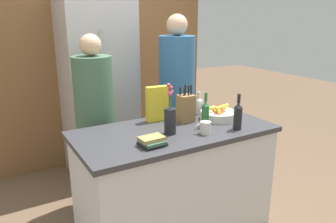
{
  "coord_description": "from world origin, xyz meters",
  "views": [
    {
      "loc": [
        -1.27,
        -2.08,
        1.75
      ],
      "look_at": [
        0.0,
        0.1,
        1.0
      ],
      "focal_mm": 35.0,
      "sensor_mm": 36.0,
      "label": 1
    }
  ],
  "objects_px": {
    "flower_vase": "(170,119)",
    "book_stack": "(152,141)",
    "bottle_wine": "(198,105)",
    "person_at_sink": "(95,114)",
    "bottle_vinegar": "(205,113)",
    "fruit_bowl": "(218,114)",
    "cereal_box": "(157,104)",
    "refrigerator": "(99,87)",
    "knife_block": "(186,108)",
    "person_in_blue": "(177,93)",
    "bottle_oil": "(238,116)",
    "coffee_mug": "(205,128)"
  },
  "relations": [
    {
      "from": "coffee_mug",
      "to": "bottle_wine",
      "type": "bearing_deg",
      "value": 59.99
    },
    {
      "from": "cereal_box",
      "to": "bottle_vinegar",
      "type": "relative_size",
      "value": 1.05
    },
    {
      "from": "book_stack",
      "to": "person_in_blue",
      "type": "xyz_separation_m",
      "value": [
        0.75,
        0.89,
        0.08
      ]
    },
    {
      "from": "person_at_sink",
      "to": "person_in_blue",
      "type": "height_order",
      "value": "person_in_blue"
    },
    {
      "from": "fruit_bowl",
      "to": "knife_block",
      "type": "relative_size",
      "value": 0.99
    },
    {
      "from": "refrigerator",
      "to": "person_at_sink",
      "type": "bearing_deg",
      "value": -111.77
    },
    {
      "from": "fruit_bowl",
      "to": "cereal_box",
      "type": "relative_size",
      "value": 1.05
    },
    {
      "from": "knife_block",
      "to": "coffee_mug",
      "type": "xyz_separation_m",
      "value": [
        -0.04,
        -0.33,
        -0.07
      ]
    },
    {
      "from": "refrigerator",
      "to": "person_in_blue",
      "type": "xyz_separation_m",
      "value": [
        0.59,
        -0.69,
        0.01
      ]
    },
    {
      "from": "fruit_bowl",
      "to": "person_at_sink",
      "type": "xyz_separation_m",
      "value": [
        -0.89,
        0.63,
        -0.03
      ]
    },
    {
      "from": "cereal_box",
      "to": "person_at_sink",
      "type": "distance_m",
      "value": 0.59
    },
    {
      "from": "bottle_vinegar",
      "to": "bottle_wine",
      "type": "xyz_separation_m",
      "value": [
        0.16,
        0.32,
        -0.03
      ]
    },
    {
      "from": "knife_block",
      "to": "book_stack",
      "type": "bearing_deg",
      "value": -146.36
    },
    {
      "from": "person_in_blue",
      "to": "bottle_wine",
      "type": "bearing_deg",
      "value": -66.47
    },
    {
      "from": "coffee_mug",
      "to": "person_in_blue",
      "type": "bearing_deg",
      "value": 71.47
    },
    {
      "from": "book_stack",
      "to": "bottle_oil",
      "type": "distance_m",
      "value": 0.74
    },
    {
      "from": "cereal_box",
      "to": "bottle_vinegar",
      "type": "bearing_deg",
      "value": -53.07
    },
    {
      "from": "refrigerator",
      "to": "bottle_vinegar",
      "type": "xyz_separation_m",
      "value": [
        0.39,
        -1.44,
        0.01
      ]
    },
    {
      "from": "cereal_box",
      "to": "bottle_oil",
      "type": "relative_size",
      "value": 1.03
    },
    {
      "from": "person_at_sink",
      "to": "coffee_mug",
      "type": "bearing_deg",
      "value": -62.3
    },
    {
      "from": "fruit_bowl",
      "to": "cereal_box",
      "type": "bearing_deg",
      "value": 154.2
    },
    {
      "from": "person_in_blue",
      "to": "book_stack",
      "type": "bearing_deg",
      "value": -102.1
    },
    {
      "from": "flower_vase",
      "to": "book_stack",
      "type": "height_order",
      "value": "flower_vase"
    },
    {
      "from": "refrigerator",
      "to": "coffee_mug",
      "type": "bearing_deg",
      "value": -79.66
    },
    {
      "from": "flower_vase",
      "to": "bottle_wine",
      "type": "xyz_separation_m",
      "value": [
        0.49,
        0.32,
        -0.04
      ]
    },
    {
      "from": "book_stack",
      "to": "person_in_blue",
      "type": "relative_size",
      "value": 0.11
    },
    {
      "from": "flower_vase",
      "to": "bottle_wine",
      "type": "distance_m",
      "value": 0.59
    },
    {
      "from": "book_stack",
      "to": "person_in_blue",
      "type": "bearing_deg",
      "value": 49.93
    },
    {
      "from": "flower_vase",
      "to": "book_stack",
      "type": "relative_size",
      "value": 2.11
    },
    {
      "from": "refrigerator",
      "to": "cereal_box",
      "type": "distance_m",
      "value": 1.12
    },
    {
      "from": "coffee_mug",
      "to": "cereal_box",
      "type": "bearing_deg",
      "value": 108.08
    },
    {
      "from": "cereal_box",
      "to": "bottle_oil",
      "type": "bearing_deg",
      "value": -49.79
    },
    {
      "from": "coffee_mug",
      "to": "person_in_blue",
      "type": "distance_m",
      "value": 0.94
    },
    {
      "from": "bottle_vinegar",
      "to": "person_at_sink",
      "type": "bearing_deg",
      "value": 132.39
    },
    {
      "from": "bottle_vinegar",
      "to": "cereal_box",
      "type": "bearing_deg",
      "value": 126.93
    },
    {
      "from": "flower_vase",
      "to": "book_stack",
      "type": "xyz_separation_m",
      "value": [
        -0.23,
        -0.14,
        -0.09
      ]
    },
    {
      "from": "knife_block",
      "to": "refrigerator",
      "type": "bearing_deg",
      "value": 104.64
    },
    {
      "from": "person_in_blue",
      "to": "bottle_vinegar",
      "type": "bearing_deg",
      "value": -76.74
    },
    {
      "from": "coffee_mug",
      "to": "bottle_vinegar",
      "type": "height_order",
      "value": "bottle_vinegar"
    },
    {
      "from": "cereal_box",
      "to": "bottle_vinegar",
      "type": "distance_m",
      "value": 0.42
    },
    {
      "from": "bottle_oil",
      "to": "person_at_sink",
      "type": "xyz_separation_m",
      "value": [
        -0.85,
        0.91,
        -0.1
      ]
    },
    {
      "from": "bottle_oil",
      "to": "bottle_vinegar",
      "type": "distance_m",
      "value": 0.25
    },
    {
      "from": "refrigerator",
      "to": "bottle_oil",
      "type": "relative_size",
      "value": 6.85
    },
    {
      "from": "cereal_box",
      "to": "person_at_sink",
      "type": "relative_size",
      "value": 0.19
    },
    {
      "from": "cereal_box",
      "to": "person_at_sink",
      "type": "xyz_separation_m",
      "value": [
        -0.42,
        0.4,
        -0.13
      ]
    },
    {
      "from": "person_at_sink",
      "to": "bottle_vinegar",
      "type": "bearing_deg",
      "value": -53.21
    },
    {
      "from": "knife_block",
      "to": "cereal_box",
      "type": "bearing_deg",
      "value": 142.73
    },
    {
      "from": "fruit_bowl",
      "to": "knife_block",
      "type": "distance_m",
      "value": 0.3
    },
    {
      "from": "bottle_wine",
      "to": "knife_block",
      "type": "bearing_deg",
      "value": -149.33
    },
    {
      "from": "bottle_wine",
      "to": "bottle_oil",
      "type": "bearing_deg",
      "value": -88.09
    }
  ]
}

